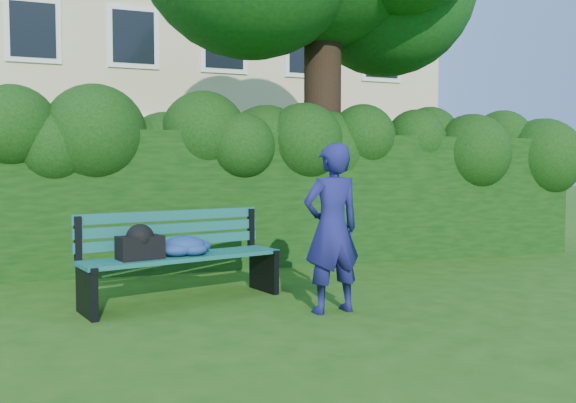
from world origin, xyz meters
name	(u,v)px	position (x,y,z in m)	size (l,w,h in m)	color
ground	(306,296)	(0.00, 0.00, 0.00)	(80.00, 80.00, 0.00)	#255111
apartment_building	(164,31)	(0.00, 13.99, 6.00)	(16.00, 8.08, 12.00)	#D0BC8B
hedge	(253,199)	(0.00, 2.20, 0.90)	(10.00, 1.00, 1.80)	black
park_bench	(176,252)	(-1.31, 0.14, 0.50)	(2.03, 1.11, 0.89)	#0D433E
man_reading	(332,228)	(0.00, -0.69, 0.77)	(0.56, 0.37, 1.54)	navy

